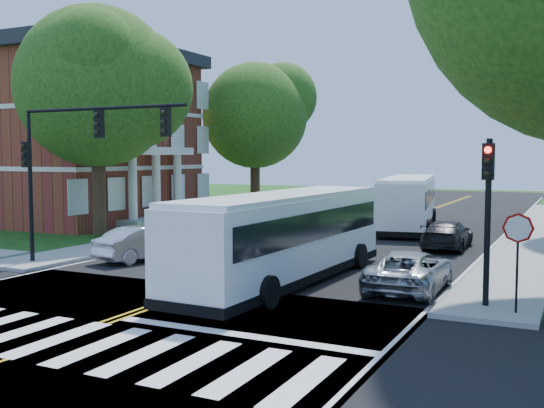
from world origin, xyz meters
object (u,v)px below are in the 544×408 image
Objects in this scene: signal_nw at (76,148)px; signal_ne at (488,199)px; bus_lead at (285,236)px; hatchback at (145,243)px; suv at (410,271)px; bus_follow at (408,201)px; dark_sedan at (447,235)px.

signal_nw reaches higher than signal_ne.
bus_lead is 7.05m from hatchback.
suv is (10.76, -1.10, -0.05)m from hatchback.
hatchback is at bearing -11.15° from bus_lead.
bus_follow is at bearing -76.92° from suv.
signal_nw is 0.62× the size of bus_follow.
signal_nw is at bearing 86.53° from hatchback.
suv is at bearing 8.00° from signal_nw.
signal_nw is at bearing 6.86° from suv.
signal_ne is at bearing 0.05° from signal_nw.
bus_follow reaches higher than bus_lead.
bus_lead reaches higher than dark_sedan.
signal_ne is 6.62m from bus_lead.
suv is (3.95, 0.49, -0.91)m from bus_lead.
signal_ne is 1.01× the size of dark_sedan.
dark_sedan is (10.96, 11.09, -3.74)m from signal_nw.
dark_sedan is (3.27, 9.95, -0.89)m from bus_lead.
suv is 1.02× the size of dark_sedan.
signal_nw is 16.04m from dark_sedan.
signal_ne is (14.06, 0.01, -1.41)m from signal_nw.
bus_follow reaches higher than suv.
signal_nw is 1.61× the size of suv.
dark_sedan is (3.50, -7.04, -0.90)m from bus_follow.
hatchback is at bearing 72.19° from signal_nw.
bus_lead is at bearing 169.87° from signal_ne.
signal_nw is at bearing -179.95° from signal_ne.
signal_ne reaches higher than bus_lead.
bus_follow is (-0.23, 16.98, 0.01)m from bus_lead.
bus_lead is 16.98m from bus_follow.
suv is at bearing 94.69° from bus_follow.
bus_lead is (7.69, 1.15, -2.84)m from signal_nw.
signal_ne is at bearing 100.47° from bus_follow.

